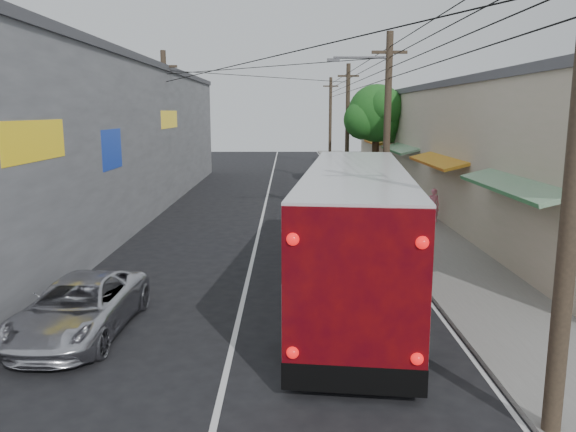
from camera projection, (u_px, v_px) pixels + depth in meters
name	position (u px, v px, depth m)	size (l,w,h in m)	color
ground	(225.00, 376.00, 10.56)	(120.00, 120.00, 0.00)	black
sidewalk	(386.00, 203.00, 30.22)	(3.00, 80.00, 0.12)	slate
building_right	(461.00, 143.00, 31.63)	(7.09, 40.00, 6.25)	#C5B39D
building_left	(91.00, 137.00, 27.56)	(7.20, 36.00, 7.25)	gray
utility_poles	(324.00, 126.00, 29.79)	(11.80, 45.28, 8.00)	#473828
street_tree	(377.00, 115.00, 35.29)	(4.40, 4.00, 6.60)	#3F2B19
coach_bus	(355.00, 229.00, 15.15)	(3.90, 12.18, 3.45)	silver
jeepney	(80.00, 307.00, 12.47)	(2.07, 4.50, 1.25)	silver
parked_suv	(357.00, 196.00, 27.56)	(2.32, 5.71, 1.66)	gray
parked_car_mid	(329.00, 179.00, 35.20)	(1.76, 4.39, 1.49)	#29282E
parked_car_far	(332.00, 169.00, 41.79)	(1.50, 4.30, 1.42)	black
pedestrian_near	(433.00, 205.00, 24.64)	(0.54, 0.35, 1.48)	pink
pedestrian_far	(391.00, 210.00, 22.76)	(0.84, 0.66, 1.74)	#96AADB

